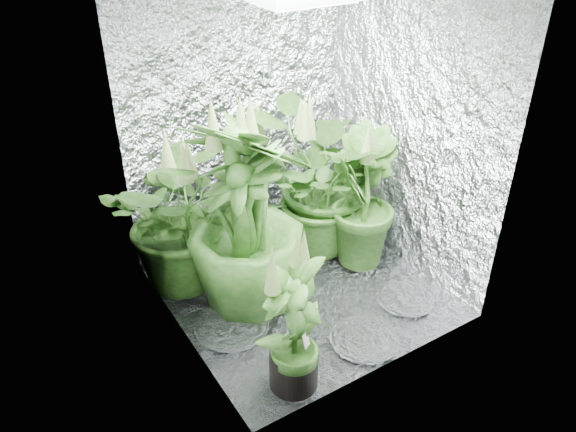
{
  "coord_description": "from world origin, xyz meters",
  "views": [
    {
      "loc": [
        -1.6,
        -2.4,
        2.31
      ],
      "look_at": [
        -0.09,
        0.0,
        0.59
      ],
      "focal_mm": 35.0,
      "sensor_mm": 36.0,
      "label": 1
    }
  ],
  "objects_px": {
    "plant_e": "(324,183)",
    "plant_f": "(294,326)",
    "plant_b": "(251,190)",
    "plant_a": "(183,217)",
    "plant_d": "(246,219)",
    "circulation_fan": "(354,228)",
    "plant_c": "(360,201)"
  },
  "relations": [
    {
      "from": "plant_e",
      "to": "plant_f",
      "type": "height_order",
      "value": "plant_e"
    },
    {
      "from": "plant_a",
      "to": "plant_f",
      "type": "xyz_separation_m",
      "value": [
        0.12,
        -1.09,
        -0.11
      ]
    },
    {
      "from": "plant_d",
      "to": "plant_f",
      "type": "relative_size",
      "value": 1.52
    },
    {
      "from": "plant_b",
      "to": "plant_f",
      "type": "relative_size",
      "value": 1.24
    },
    {
      "from": "plant_c",
      "to": "circulation_fan",
      "type": "distance_m",
      "value": 0.39
    },
    {
      "from": "plant_c",
      "to": "circulation_fan",
      "type": "bearing_deg",
      "value": 58.11
    },
    {
      "from": "plant_a",
      "to": "plant_f",
      "type": "height_order",
      "value": "plant_a"
    },
    {
      "from": "plant_b",
      "to": "plant_d",
      "type": "distance_m",
      "value": 0.58
    },
    {
      "from": "plant_c",
      "to": "circulation_fan",
      "type": "xyz_separation_m",
      "value": [
        0.1,
        0.17,
        -0.34
      ]
    },
    {
      "from": "plant_c",
      "to": "plant_f",
      "type": "relative_size",
      "value": 1.17
    },
    {
      "from": "plant_b",
      "to": "circulation_fan",
      "type": "distance_m",
      "value": 0.82
    },
    {
      "from": "plant_b",
      "to": "plant_d",
      "type": "height_order",
      "value": "plant_d"
    },
    {
      "from": "circulation_fan",
      "to": "plant_e",
      "type": "bearing_deg",
      "value": 166.97
    },
    {
      "from": "plant_a",
      "to": "circulation_fan",
      "type": "xyz_separation_m",
      "value": [
        1.19,
        -0.21,
        -0.37
      ]
    },
    {
      "from": "plant_f",
      "to": "circulation_fan",
      "type": "distance_m",
      "value": 1.42
    },
    {
      "from": "circulation_fan",
      "to": "plant_b",
      "type": "bearing_deg",
      "value": 158.96
    },
    {
      "from": "plant_e",
      "to": "circulation_fan",
      "type": "xyz_separation_m",
      "value": [
        0.23,
        -0.06,
        -0.4
      ]
    },
    {
      "from": "plant_e",
      "to": "plant_f",
      "type": "distance_m",
      "value": 1.28
    },
    {
      "from": "plant_d",
      "to": "circulation_fan",
      "type": "bearing_deg",
      "value": 11.32
    },
    {
      "from": "plant_b",
      "to": "plant_e",
      "type": "xyz_separation_m",
      "value": [
        0.44,
        -0.23,
        0.03
      ]
    },
    {
      "from": "plant_a",
      "to": "plant_b",
      "type": "height_order",
      "value": "plant_b"
    },
    {
      "from": "plant_f",
      "to": "circulation_fan",
      "type": "bearing_deg",
      "value": 39.32
    },
    {
      "from": "plant_e",
      "to": "plant_f",
      "type": "relative_size",
      "value": 1.29
    },
    {
      "from": "plant_a",
      "to": "plant_f",
      "type": "distance_m",
      "value": 1.1
    },
    {
      "from": "plant_c",
      "to": "plant_e",
      "type": "xyz_separation_m",
      "value": [
        -0.13,
        0.23,
        0.06
      ]
    },
    {
      "from": "plant_b",
      "to": "plant_f",
      "type": "bearing_deg",
      "value": -109.1
    },
    {
      "from": "plant_a",
      "to": "plant_b",
      "type": "distance_m",
      "value": 0.53
    },
    {
      "from": "plant_a",
      "to": "plant_c",
      "type": "height_order",
      "value": "plant_a"
    },
    {
      "from": "plant_c",
      "to": "plant_b",
      "type": "bearing_deg",
      "value": 141.15
    },
    {
      "from": "plant_b",
      "to": "circulation_fan",
      "type": "relative_size",
      "value": 3.36
    },
    {
      "from": "plant_b",
      "to": "circulation_fan",
      "type": "bearing_deg",
      "value": -23.22
    },
    {
      "from": "plant_a",
      "to": "plant_d",
      "type": "bearing_deg",
      "value": -60.57
    }
  ]
}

